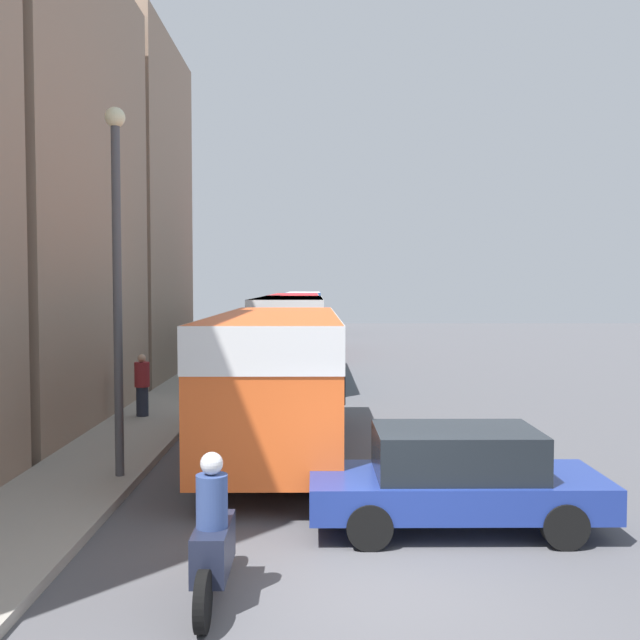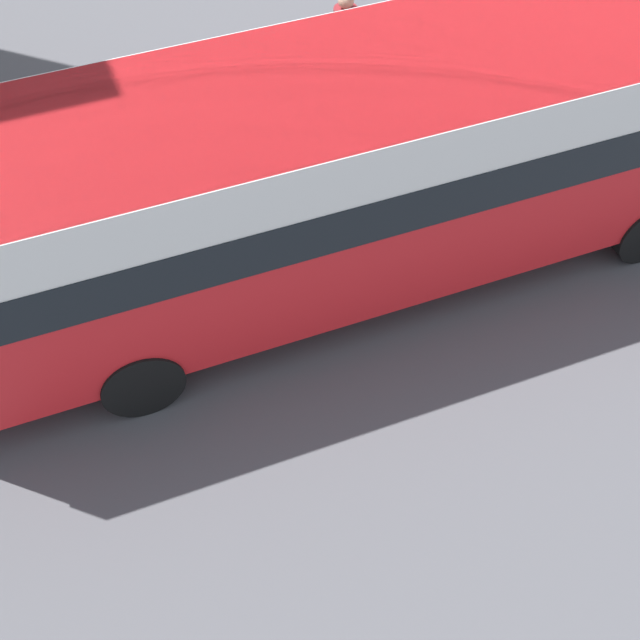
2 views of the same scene
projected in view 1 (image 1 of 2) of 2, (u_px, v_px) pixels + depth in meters
ground_plane at (381, 588)px, 8.50m from camera, size 120.00×120.00×0.00m
building_far_terrace at (102, 211)px, 27.45m from camera, size 5.60×8.14×12.97m
bus_lead at (278, 363)px, 15.19m from camera, size 2.55×9.19×3.01m
bus_following at (290, 327)px, 26.95m from camera, size 2.52×9.63×3.17m
bus_third_in_line at (295, 315)px, 38.87m from camera, size 2.60×11.28×3.15m
bus_rear at (304, 307)px, 54.20m from camera, size 2.53×10.79×3.13m
motorcycle_behind_lead at (213, 541)px, 8.15m from camera, size 0.39×2.24×1.73m
car_crossing at (456, 477)px, 10.53m from camera, size 4.32×1.84×1.50m
pedestrian_near_curb at (142, 385)px, 18.89m from camera, size 0.40×0.40×1.65m
pedestrian_walking_away at (234, 331)px, 39.86m from camera, size 0.37×0.37×1.85m
lamp_post at (117, 261)px, 12.80m from camera, size 0.36×0.36×6.64m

